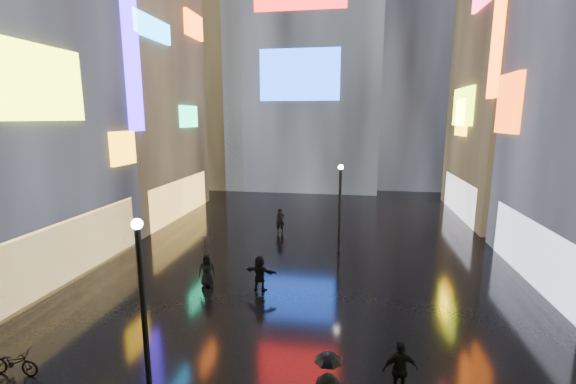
% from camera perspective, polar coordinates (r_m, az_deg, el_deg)
% --- Properties ---
extents(ground, '(140.00, 140.00, 0.00)m').
position_cam_1_polar(ground, '(23.78, 3.20, -8.25)').
color(ground, black).
rests_on(ground, ground).
extents(building_left_far, '(10.28, 12.00, 22.00)m').
position_cam_1_polar(building_left_far, '(33.92, -24.30, 15.37)').
color(building_left_far, black).
rests_on(building_left_far, ground).
extents(building_right_far, '(10.28, 12.00, 28.00)m').
position_cam_1_polar(building_right_far, '(35.61, 33.81, 19.15)').
color(building_right_far, black).
rests_on(building_right_far, ground).
extents(tower_flank_right, '(12.00, 12.00, 34.00)m').
position_cam_1_polar(tower_flank_right, '(49.64, 18.20, 21.09)').
color(tower_flank_right, black).
rests_on(tower_flank_right, ground).
extents(tower_flank_left, '(10.00, 10.00, 26.00)m').
position_cam_1_polar(tower_flank_left, '(47.55, -11.26, 17.00)').
color(tower_flank_left, black).
rests_on(tower_flank_left, ground).
extents(lamp_near, '(0.30, 0.30, 5.20)m').
position_cam_1_polar(lamp_near, '(11.66, -20.73, -14.48)').
color(lamp_near, black).
rests_on(lamp_near, ground).
extents(lamp_far, '(0.30, 0.30, 5.20)m').
position_cam_1_polar(lamp_far, '(22.46, 7.68, -1.67)').
color(lamp_far, black).
rests_on(lamp_far, ground).
extents(pedestrian_3, '(1.05, 0.59, 1.70)m').
position_cam_1_polar(pedestrian_3, '(12.33, 16.27, -23.91)').
color(pedestrian_3, black).
rests_on(pedestrian_3, ground).
extents(pedestrian_4, '(0.89, 0.73, 1.57)m').
position_cam_1_polar(pedestrian_4, '(18.78, -11.93, -11.27)').
color(pedestrian_4, black).
rests_on(pedestrian_4, ground).
extents(pedestrian_5, '(1.59, 0.75, 1.64)m').
position_cam_1_polar(pedestrian_5, '(18.01, -4.20, -11.93)').
color(pedestrian_5, black).
rests_on(pedestrian_5, ground).
extents(pedestrian_6, '(0.71, 0.57, 1.70)m').
position_cam_1_polar(pedestrian_6, '(26.53, -1.16, -4.27)').
color(pedestrian_6, black).
rests_on(pedestrian_6, ground).
extents(umbrella_1, '(0.68, 0.68, 0.59)m').
position_cam_1_polar(umbrella_1, '(10.26, 5.98, -24.07)').
color(umbrella_1, black).
rests_on(umbrella_1, pedestrian_2).
extents(umbrella_2, '(1.17, 1.19, 0.90)m').
position_cam_1_polar(umbrella_2, '(18.36, -12.09, -7.70)').
color(umbrella_2, black).
rests_on(umbrella_2, pedestrian_4).
extents(bicycle, '(1.61, 0.60, 0.84)m').
position_cam_1_polar(bicycle, '(15.43, -35.50, -19.86)').
color(bicycle, black).
rests_on(bicycle, ground).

